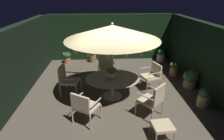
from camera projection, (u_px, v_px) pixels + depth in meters
ground_plane at (115, 94)px, 6.27m from camera, size 6.83×7.83×0.02m
hedge_backdrop_rear at (110, 37)px, 9.24m from camera, size 6.83×0.30×2.33m
hedge_backdrop_left at (14, 66)px, 5.63m from camera, size 0.30×7.83×2.33m
hedge_backdrop_right at (212, 62)px, 5.97m from camera, size 0.30×7.83×2.33m
patio_dining_table at (112, 81)px, 5.92m from camera, size 1.81×1.49×0.71m
patio_umbrella at (112, 32)px, 5.27m from camera, size 2.89×2.89×2.51m
centerpiece_planter at (112, 72)px, 5.66m from camera, size 0.32×0.32×0.46m
patio_chair_north at (153, 98)px, 4.91m from camera, size 0.82×0.82×1.05m
patio_chair_northeast at (152, 74)px, 6.45m from camera, size 0.73×0.75×0.96m
patio_chair_east at (106, 64)px, 7.35m from camera, size 0.68×0.70×0.98m
patio_chair_southeast at (67, 78)px, 6.11m from camera, size 0.70×0.67×1.04m
patio_chair_south at (84, 105)px, 4.66m from camera, size 0.82×0.80×0.96m
ottoman_footrest at (163, 126)px, 4.29m from camera, size 0.53×0.49×0.38m
potted_plant_right_far at (67, 57)px, 8.97m from camera, size 0.41×0.41×0.55m
potted_plant_back_right at (190, 79)px, 6.62m from camera, size 0.55×0.55×0.64m
potted_plant_back_center at (204, 98)px, 5.50m from camera, size 0.35×0.35×0.60m
potted_plant_back_left at (93, 56)px, 9.07m from camera, size 0.35×0.35×0.60m
potted_plant_left_near at (174, 68)px, 7.53m from camera, size 0.41×0.40×0.64m
potted_plant_front_corner at (161, 55)px, 9.12m from camera, size 0.40×0.40×0.65m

